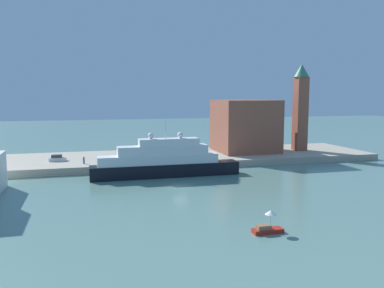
# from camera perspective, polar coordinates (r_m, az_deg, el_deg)

# --- Properties ---
(ground) EXTENTS (400.00, 400.00, 0.00)m
(ground) POSITION_cam_1_polar(r_m,az_deg,el_deg) (72.73, -1.62, -6.08)
(ground) COLOR slate
(quay_dock) EXTENTS (110.00, 23.96, 1.55)m
(quay_dock) POSITION_cam_1_polar(r_m,az_deg,el_deg) (99.51, -5.39, -2.09)
(quay_dock) COLOR #ADA38E
(quay_dock) RESTS_ON ground
(large_yacht) EXTENTS (29.98, 3.87, 11.47)m
(large_yacht) POSITION_cam_1_polar(r_m,az_deg,el_deg) (81.38, -4.00, -2.47)
(large_yacht) COLOR black
(large_yacht) RESTS_ON ground
(small_motorboat) EXTENTS (3.71, 1.42, 2.74)m
(small_motorboat) POSITION_cam_1_polar(r_m,az_deg,el_deg) (50.09, 10.59, -11.28)
(small_motorboat) COLOR #B22319
(small_motorboat) RESTS_ON ground
(harbor_building) EXTENTS (14.75, 14.88, 13.43)m
(harbor_building) POSITION_cam_1_polar(r_m,az_deg,el_deg) (107.05, 7.48, 2.57)
(harbor_building) COLOR #93513D
(harbor_building) RESTS_ON quay_dock
(bell_tower) EXTENTS (4.02, 4.02, 22.82)m
(bell_tower) POSITION_cam_1_polar(r_m,az_deg,el_deg) (111.48, 15.05, 5.44)
(bell_tower) COLOR #93513D
(bell_tower) RESTS_ON quay_dock
(parked_car) EXTENTS (3.82, 1.67, 1.40)m
(parked_car) POSITION_cam_1_polar(r_m,az_deg,el_deg) (95.93, -18.42, -1.93)
(parked_car) COLOR silver
(parked_car) RESTS_ON quay_dock
(person_figure) EXTENTS (0.36, 0.36, 1.62)m
(person_figure) POSITION_cam_1_polar(r_m,az_deg,el_deg) (90.53, -14.99, -2.23)
(person_figure) COLOR #334C8C
(person_figure) RESTS_ON quay_dock
(mooring_bollard) EXTENTS (0.40, 0.40, 0.77)m
(mooring_bollard) POSITION_cam_1_polar(r_m,az_deg,el_deg) (90.28, 0.39, -2.25)
(mooring_bollard) COLOR black
(mooring_bollard) RESTS_ON quay_dock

